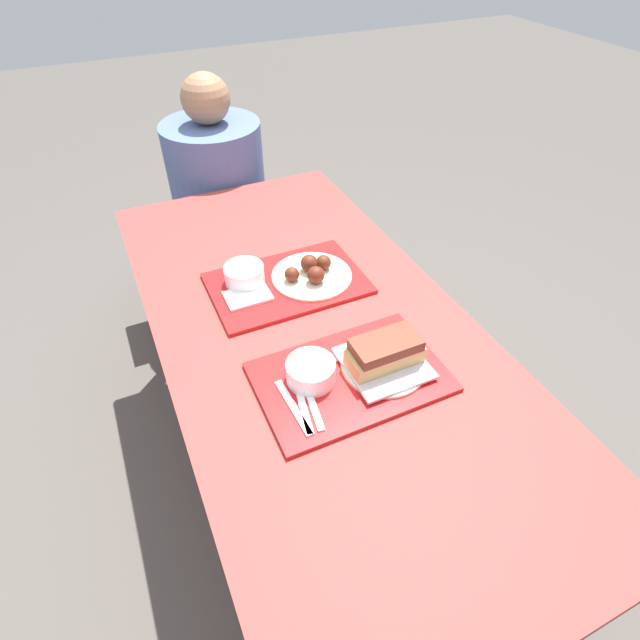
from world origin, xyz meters
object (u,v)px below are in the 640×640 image
object	(u,v)px
bowl_coleslaw_far	(244,274)
person_seated_across	(217,174)
tray_far	(289,283)
bowl_coleslaw_near	(311,371)
tray_near	(351,377)
wings_plate_far	(311,272)
brisket_sandwich_plate	(384,356)

from	to	relation	value
bowl_coleslaw_far	person_seated_across	xyz separation A→B (m)	(0.14, 0.83, -0.08)
tray_far	bowl_coleslaw_far	xyz separation A→B (m)	(-0.12, 0.05, 0.04)
bowl_coleslaw_near	bowl_coleslaw_far	xyz separation A→B (m)	(-0.02, 0.43, 0.00)
bowl_coleslaw_near	bowl_coleslaw_far	distance (m)	0.43
tray_near	wings_plate_far	world-z (taller)	wings_plate_far
bowl_coleslaw_near	wings_plate_far	world-z (taller)	wings_plate_far
person_seated_across	brisket_sandwich_plate	bearing A→B (deg)	-87.45
tray_near	bowl_coleslaw_near	distance (m)	0.10
person_seated_across	tray_far	bearing A→B (deg)	-91.62
bowl_coleslaw_far	person_seated_across	bearing A→B (deg)	80.28
tray_far	bowl_coleslaw_far	size ratio (longest dim) A/B	3.85
tray_near	tray_far	xyz separation A→B (m)	(0.00, 0.40, 0.00)
tray_far	person_seated_across	distance (m)	0.88
bowl_coleslaw_far	person_seated_across	world-z (taller)	person_seated_across
tray_near	brisket_sandwich_plate	bearing A→B (deg)	-4.84
bowl_coleslaw_near	brisket_sandwich_plate	bearing A→B (deg)	-11.09
tray_near	tray_far	size ratio (longest dim) A/B	1.00
bowl_coleslaw_far	wings_plate_far	bearing A→B (deg)	-17.81
wings_plate_far	tray_near	bearing A→B (deg)	-100.13
tray_far	brisket_sandwich_plate	size ratio (longest dim) A/B	2.15
tray_near	person_seated_across	size ratio (longest dim) A/B	0.67
brisket_sandwich_plate	wings_plate_far	distance (m)	0.40
bowl_coleslaw_near	brisket_sandwich_plate	world-z (taller)	brisket_sandwich_plate
tray_near	bowl_coleslaw_far	bearing A→B (deg)	104.31
person_seated_across	wings_plate_far	bearing A→B (deg)	-87.12
tray_near	wings_plate_far	xyz separation A→B (m)	(0.07, 0.39, 0.02)
tray_far	brisket_sandwich_plate	distance (m)	0.42
bowl_coleslaw_far	tray_far	bearing A→B (deg)	-23.39
tray_near	bowl_coleslaw_near	world-z (taller)	bowl_coleslaw_near
wings_plate_far	brisket_sandwich_plate	bearing A→B (deg)	-88.17
tray_near	tray_far	world-z (taller)	same
brisket_sandwich_plate	person_seated_across	world-z (taller)	person_seated_across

